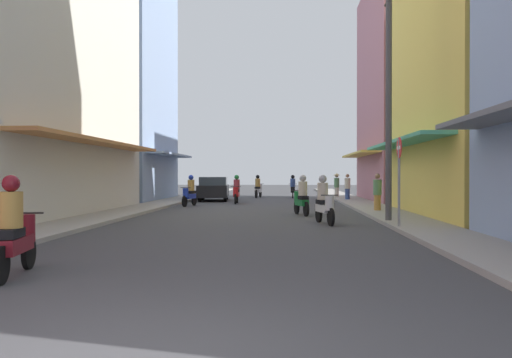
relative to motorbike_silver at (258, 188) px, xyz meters
name	(u,v)px	position (x,y,z in m)	size (l,w,h in m)	color
ground_plane	(259,207)	(0.59, -9.86, -0.70)	(110.27, 110.27, 0.00)	#424244
sidewalk_left	(154,205)	(-4.68, -9.86, -0.64)	(1.83, 58.12, 0.12)	#ADA89E
sidewalk_right	(367,206)	(5.85, -9.86, -0.64)	(1.83, 58.12, 0.12)	#9E9991
building_left_mid	(12,55)	(-8.59, -16.08, 5.47)	(7.05, 13.44, 12.37)	silver
building_left_far	(114,89)	(-8.59, -4.41, 6.13)	(7.05, 8.77, 13.69)	#8CA5CC
building_right_mid	(497,56)	(9.76, -15.46, 5.31)	(7.05, 10.55, 12.05)	#EFD159
building_right_far	(420,91)	(9.77, -4.47, 5.81)	(7.05, 9.64, 13.03)	#B7727F
motorbike_silver	(258,188)	(0.00, 0.00, 0.00)	(0.59, 1.80, 1.58)	black
motorbike_black	(293,188)	(2.37, -0.18, 0.00)	(0.55, 1.81, 1.58)	black
motorbike_maroon	(15,231)	(-2.31, -27.34, 0.00)	(0.60, 1.79, 1.58)	black
motorbike_red	(236,191)	(-0.82, -7.11, 0.00)	(0.55, 1.81, 1.58)	black
motorbike_white	(324,202)	(3.12, -18.59, 0.00)	(0.65, 1.78, 1.58)	black
motorbike_green	(302,197)	(2.50, -15.06, 0.00)	(0.68, 1.77, 1.58)	black
motorbike_blue	(190,192)	(-2.95, -9.57, 0.00)	(0.62, 1.79, 1.58)	black
parked_car	(214,189)	(-2.52, -4.07, 0.04)	(2.08, 4.23, 1.45)	black
pedestrian_far	(377,193)	(5.66, -13.75, 0.11)	(0.34, 0.34, 1.63)	#BF8C3F
pedestrian_midway	(347,188)	(5.57, -4.37, 0.11)	(0.34, 0.34, 1.64)	#334C8C
pedestrian_foreground	(337,184)	(5.27, -0.99, 0.25)	(0.44, 0.44, 1.70)	beige
utility_pole	(389,100)	(5.19, -18.39, 3.28)	(0.20, 1.20, 7.81)	#4C4C4F
street_sign_no_entry	(399,170)	(5.09, -20.36, 1.01)	(0.07, 0.60, 2.65)	gray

